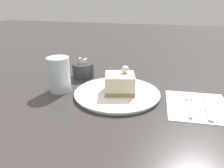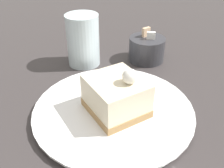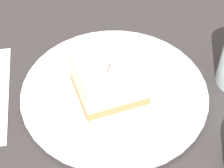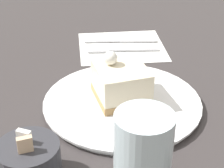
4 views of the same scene
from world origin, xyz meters
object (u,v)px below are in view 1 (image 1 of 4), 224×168
(fork, at_px, (189,102))
(plate, at_px, (117,93))
(cake_slice, at_px, (120,83))
(knife, at_px, (208,108))
(sugar_bowl, at_px, (83,70))
(drinking_glass, at_px, (59,74))

(fork, bearing_deg, plate, 179.84)
(plate, height_order, cake_slice, cake_slice)
(knife, xyz_separation_m, sugar_bowl, (-0.46, 0.17, 0.02))
(plate, distance_m, fork, 0.23)
(cake_slice, distance_m, sugar_bowl, 0.23)
(cake_slice, bearing_deg, drinking_glass, 169.44)
(fork, height_order, drinking_glass, drinking_glass)
(plate, bearing_deg, fork, -0.71)
(cake_slice, xyz_separation_m, sugar_bowl, (-0.18, 0.14, -0.01))
(drinking_glass, bearing_deg, plate, 3.27)
(cake_slice, bearing_deg, plate, -176.54)
(knife, relative_size, sugar_bowl, 2.06)
(cake_slice, relative_size, drinking_glass, 0.96)
(knife, xyz_separation_m, drinking_glass, (-0.48, 0.02, 0.05))
(fork, height_order, knife, same)
(plate, bearing_deg, drinking_glass, -176.73)
(drinking_glass, bearing_deg, knife, -2.42)
(plate, distance_m, cake_slice, 0.04)
(plate, height_order, sugar_bowl, sugar_bowl)
(fork, xyz_separation_m, sugar_bowl, (-0.40, 0.14, 0.02))
(plate, xyz_separation_m, drinking_glass, (-0.20, -0.01, 0.05))
(plate, relative_size, fork, 1.71)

